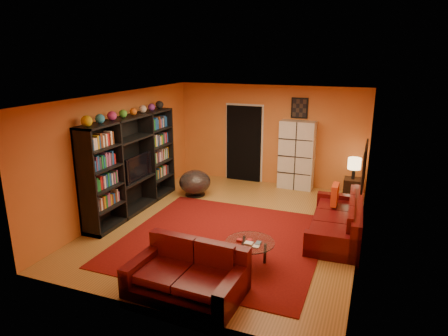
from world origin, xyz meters
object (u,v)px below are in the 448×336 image
at_px(loveseat, 189,274).
at_px(coffee_table, 250,244).
at_px(entertainment_unit, 132,165).
at_px(table_lamp, 354,164).
at_px(tv, 135,167).
at_px(bowl_chair, 195,182).
at_px(sofa, 341,221).
at_px(storage_cabinet, 297,155).
at_px(side_table, 352,189).

height_order(loveseat, coffee_table, loveseat).
height_order(entertainment_unit, table_lamp, entertainment_unit).
height_order(tv, bowl_chair, tv).
relative_size(loveseat, table_lamp, 3.34).
bearing_deg(table_lamp, bowl_chair, -162.39).
bearing_deg(sofa, bowl_chair, 161.81).
height_order(tv, coffee_table, tv).
bearing_deg(tv, sofa, -86.00).
distance_m(entertainment_unit, storage_cabinet, 4.14).
distance_m(tv, sofa, 4.43).
bearing_deg(sofa, coffee_table, -129.23).
relative_size(coffee_table, storage_cabinet, 0.46).
bearing_deg(tv, loveseat, -134.61).
bearing_deg(table_lamp, sofa, -91.61).
bearing_deg(entertainment_unit, sofa, 4.38).
distance_m(sofa, table_lamp, 2.24).
relative_size(sofa, table_lamp, 4.52).
relative_size(tv, sofa, 0.41).
xyz_separation_m(loveseat, bowl_chair, (-1.67, 3.76, 0.05)).
bearing_deg(loveseat, sofa, -31.54).
xyz_separation_m(tv, table_lamp, (4.42, 2.47, -0.13)).
bearing_deg(sofa, loveseat, -126.71).
height_order(sofa, loveseat, same).
height_order(entertainment_unit, loveseat, entertainment_unit).
bearing_deg(tv, coffee_table, -114.42).
distance_m(tv, table_lamp, 5.07).
height_order(sofa, table_lamp, table_lamp).
height_order(tv, storage_cabinet, storage_cabinet).
relative_size(bowl_chair, side_table, 1.55).
bearing_deg(entertainment_unit, side_table, 29.19).
distance_m(tv, storage_cabinet, 4.08).
height_order(storage_cabinet, side_table, storage_cabinet).
distance_m(storage_cabinet, side_table, 1.59).
bearing_deg(bowl_chair, sofa, -15.91).
height_order(entertainment_unit, coffee_table, entertainment_unit).
bearing_deg(loveseat, bowl_chair, 26.83).
bearing_deg(sofa, entertainment_unit, -177.90).
bearing_deg(coffee_table, table_lamp, 70.84).
distance_m(loveseat, side_table, 5.28).
distance_m(bowl_chair, side_table, 3.80).
height_order(entertainment_unit, side_table, entertainment_unit).
xyz_separation_m(entertainment_unit, storage_cabinet, (3.05, 2.80, -0.17)).
xyz_separation_m(entertainment_unit, tv, (0.05, 0.03, -0.06)).
xyz_separation_m(tv, storage_cabinet, (3.00, 2.77, -0.12)).
xyz_separation_m(tv, coffee_table, (3.08, -1.40, -0.63)).
relative_size(entertainment_unit, sofa, 1.31).
bearing_deg(sofa, side_table, 86.11).
bearing_deg(sofa, table_lamp, 86.11).
height_order(storage_cabinet, bowl_chair, storage_cabinet).
relative_size(tv, loveseat, 0.56).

